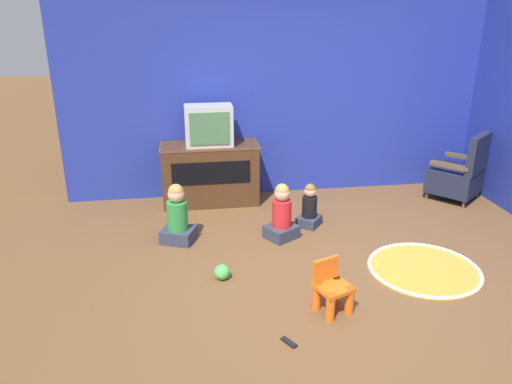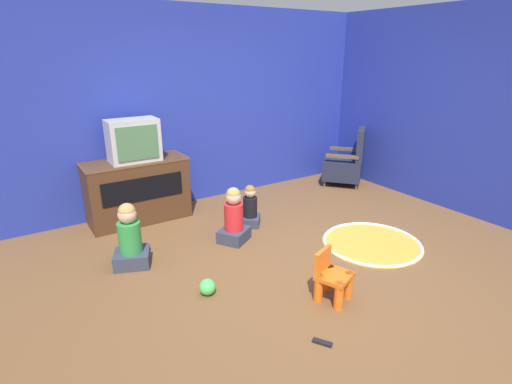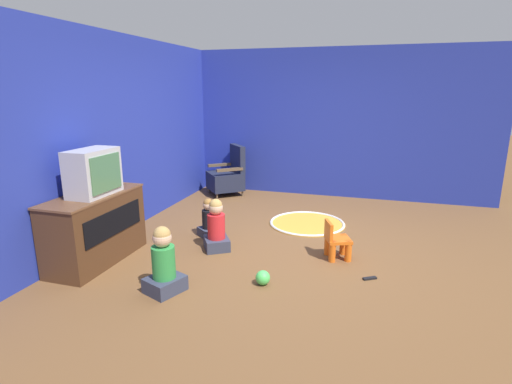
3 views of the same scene
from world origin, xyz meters
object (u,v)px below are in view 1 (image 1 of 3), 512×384
black_armchair (459,175)px  child_watching_right (282,215)px  television (209,126)px  tv_cabinet (210,173)px  toy_ball (222,272)px  child_watching_left (177,217)px  child_watching_center (310,208)px  remote_control (289,342)px  yellow_kid_chair (332,290)px

black_armchair → child_watching_right: black_armchair is taller
television → black_armchair: (3.29, -0.32, -0.71)m
tv_cabinet → toy_ball: (-0.02, -2.00, -0.34)m
child_watching_left → child_watching_right: child_watching_left is taller
child_watching_center → toy_ball: size_ratio=3.52×
tv_cabinet → remote_control: bearing=-82.2°
child_watching_center → toy_ball: child_watching_center is taller
yellow_kid_chair → child_watching_center: size_ratio=0.86×
child_watching_right → remote_control: size_ratio=4.30×
yellow_kid_chair → remote_control: (-0.46, -0.40, -0.18)m
child_watching_left → remote_control: bearing=-44.2°
tv_cabinet → child_watching_right: 1.40m
yellow_kid_chair → toy_ball: (-0.89, 0.65, -0.12)m
tv_cabinet → television: bearing=-90.0°
yellow_kid_chair → child_watching_left: bearing=108.6°
yellow_kid_chair → child_watching_left: (-1.30, 1.53, 0.10)m
yellow_kid_chair → child_watching_right: (-0.15, 1.45, 0.09)m
television → child_watching_left: 1.37m
yellow_kid_chair → toy_ball: bearing=122.3°
television → child_watching_left: television is taller
toy_ball → remote_control: (0.44, -1.05, -0.07)m
black_armchair → remote_control: (-2.87, -2.67, -0.34)m
television → remote_control: bearing=-82.1°
tv_cabinet → toy_ball: tv_cabinet is taller
black_armchair → child_watching_left: black_armchair is taller
television → yellow_kid_chair: 2.87m
tv_cabinet → yellow_kid_chair: (0.87, -2.64, -0.22)m
black_armchair → yellow_kid_chair: size_ratio=2.04×
child_watching_center → tv_cabinet: bearing=88.6°
tv_cabinet → child_watching_left: tv_cabinet is taller
toy_ball → remote_control: size_ratio=1.00×
television → yellow_kid_chair: size_ratio=1.31×
tv_cabinet → child_watching_center: bearing=-39.5°
black_armchair → child_watching_center: size_ratio=1.75×
black_armchair → remote_control: 3.94m
child_watching_right → child_watching_left: bearing=143.8°
television → child_watching_left: bearing=-112.2°
child_watching_right → black_armchair: bearing=-14.5°
television → remote_control: size_ratio=3.94×
tv_cabinet → television: (0.00, -0.05, 0.64)m
television → toy_ball: size_ratio=3.95×
child_watching_left → toy_ball: 1.00m
remote_control → yellow_kid_chair: bearing=-80.6°
tv_cabinet → remote_control: 3.10m
child_watching_center → remote_control: child_watching_center is taller
yellow_kid_chair → television: bearing=86.8°
toy_ball → yellow_kid_chair: bearing=-36.0°
television → toy_ball: television is taller
child_watching_center → toy_ball: (-1.13, -1.08, -0.15)m
child_watching_left → child_watching_right: bearing=18.1°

